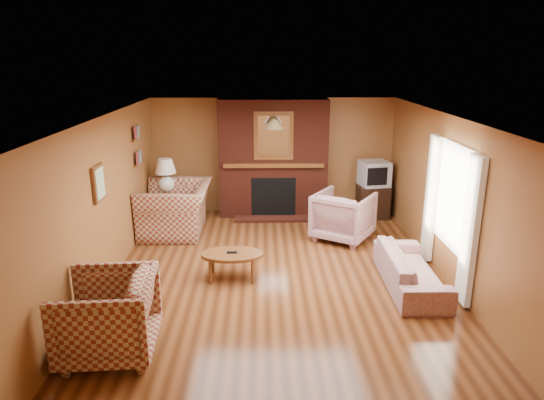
{
  "coord_description": "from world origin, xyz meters",
  "views": [
    {
      "loc": [
        -0.24,
        -6.74,
        3.22
      ],
      "look_at": [
        -0.08,
        0.6,
        1.03
      ],
      "focal_mm": 32.0,
      "sensor_mm": 36.0,
      "label": 1
    }
  ],
  "objects_px": {
    "crt_tv": "(374,173)",
    "floral_sofa": "(411,269)",
    "plaid_armchair": "(107,316)",
    "side_table": "(168,208)",
    "table_lamp": "(166,174)",
    "fireplace": "(273,159)",
    "coffee_table": "(232,256)",
    "floral_armchair": "(343,216)",
    "tv_stand": "(372,201)",
    "plaid_loveseat": "(176,209)"
  },
  "relations": [
    {
      "from": "plaid_loveseat",
      "to": "coffee_table",
      "type": "height_order",
      "value": "plaid_loveseat"
    },
    {
      "from": "floral_sofa",
      "to": "table_lamp",
      "type": "distance_m",
      "value": 4.96
    },
    {
      "from": "coffee_table",
      "to": "table_lamp",
      "type": "bearing_deg",
      "value": 119.31
    },
    {
      "from": "plaid_armchair",
      "to": "floral_sofa",
      "type": "xyz_separation_m",
      "value": [
        3.85,
        1.57,
        -0.2
      ]
    },
    {
      "from": "plaid_loveseat",
      "to": "crt_tv",
      "type": "xyz_separation_m",
      "value": [
        3.9,
        0.85,
        0.46
      ]
    },
    {
      "from": "coffee_table",
      "to": "table_lamp",
      "type": "height_order",
      "value": "table_lamp"
    },
    {
      "from": "plaid_armchair",
      "to": "floral_armchair",
      "type": "distance_m",
      "value": 4.72
    },
    {
      "from": "crt_tv",
      "to": "coffee_table",
      "type": "bearing_deg",
      "value": -133.79
    },
    {
      "from": "floral_armchair",
      "to": "fireplace",
      "type": "bearing_deg",
      "value": -17.17
    },
    {
      "from": "side_table",
      "to": "table_lamp",
      "type": "height_order",
      "value": "table_lamp"
    },
    {
      "from": "table_lamp",
      "to": "tv_stand",
      "type": "relative_size",
      "value": 0.98
    },
    {
      "from": "side_table",
      "to": "plaid_loveseat",
      "type": "bearing_deg",
      "value": -63.62
    },
    {
      "from": "coffee_table",
      "to": "fireplace",
      "type": "bearing_deg",
      "value": 77.26
    },
    {
      "from": "plaid_loveseat",
      "to": "floral_armchair",
      "type": "bearing_deg",
      "value": 82.62
    },
    {
      "from": "tv_stand",
      "to": "plaid_loveseat",
      "type": "bearing_deg",
      "value": -167.69
    },
    {
      "from": "coffee_table",
      "to": "table_lamp",
      "type": "relative_size",
      "value": 1.4
    },
    {
      "from": "plaid_armchair",
      "to": "floral_armchair",
      "type": "xyz_separation_m",
      "value": [
        3.18,
        3.49,
        -0.03
      ]
    },
    {
      "from": "plaid_armchair",
      "to": "side_table",
      "type": "height_order",
      "value": "plaid_armchair"
    },
    {
      "from": "coffee_table",
      "to": "side_table",
      "type": "xyz_separation_m",
      "value": [
        -1.41,
        2.51,
        -0.03
      ]
    },
    {
      "from": "table_lamp",
      "to": "tv_stand",
      "type": "height_order",
      "value": "table_lamp"
    },
    {
      "from": "fireplace",
      "to": "plaid_armchair",
      "type": "xyz_separation_m",
      "value": [
        -1.95,
        -4.95,
        -0.71
      ]
    },
    {
      "from": "fireplace",
      "to": "side_table",
      "type": "distance_m",
      "value": 2.33
    },
    {
      "from": "plaid_loveseat",
      "to": "table_lamp",
      "type": "height_order",
      "value": "table_lamp"
    },
    {
      "from": "fireplace",
      "to": "plaid_loveseat",
      "type": "relative_size",
      "value": 1.68
    },
    {
      "from": "coffee_table",
      "to": "tv_stand",
      "type": "relative_size",
      "value": 1.38
    },
    {
      "from": "crt_tv",
      "to": "floral_sofa",
      "type": "bearing_deg",
      "value": -92.7
    },
    {
      "from": "plaid_armchair",
      "to": "side_table",
      "type": "relative_size",
      "value": 1.57
    },
    {
      "from": "plaid_armchair",
      "to": "table_lamp",
      "type": "height_order",
      "value": "table_lamp"
    },
    {
      "from": "floral_sofa",
      "to": "side_table",
      "type": "bearing_deg",
      "value": 55.79
    },
    {
      "from": "fireplace",
      "to": "coffee_table",
      "type": "xyz_separation_m",
      "value": [
        -0.69,
        -3.05,
        -0.82
      ]
    },
    {
      "from": "plaid_loveseat",
      "to": "crt_tv",
      "type": "relative_size",
      "value": 2.27
    },
    {
      "from": "fireplace",
      "to": "coffee_table",
      "type": "height_order",
      "value": "fireplace"
    },
    {
      "from": "side_table",
      "to": "crt_tv",
      "type": "relative_size",
      "value": 1.03
    },
    {
      "from": "fireplace",
      "to": "tv_stand",
      "type": "bearing_deg",
      "value": -5.15
    },
    {
      "from": "plaid_loveseat",
      "to": "tv_stand",
      "type": "xyz_separation_m",
      "value": [
        3.9,
        0.85,
        -0.13
      ]
    },
    {
      "from": "crt_tv",
      "to": "tv_stand",
      "type": "bearing_deg",
      "value": 90.0
    },
    {
      "from": "side_table",
      "to": "tv_stand",
      "type": "relative_size",
      "value": 0.98
    },
    {
      "from": "floral_sofa",
      "to": "fireplace",
      "type": "bearing_deg",
      "value": 30.54
    },
    {
      "from": "floral_sofa",
      "to": "coffee_table",
      "type": "xyz_separation_m",
      "value": [
        -2.59,
        0.32,
        0.09
      ]
    },
    {
      "from": "table_lamp",
      "to": "fireplace",
      "type": "bearing_deg",
      "value": 14.29
    },
    {
      "from": "fireplace",
      "to": "floral_sofa",
      "type": "bearing_deg",
      "value": -60.59
    },
    {
      "from": "fireplace",
      "to": "tv_stand",
      "type": "height_order",
      "value": "fireplace"
    },
    {
      "from": "table_lamp",
      "to": "tv_stand",
      "type": "distance_m",
      "value": 4.22
    },
    {
      "from": "fireplace",
      "to": "table_lamp",
      "type": "height_order",
      "value": "fireplace"
    },
    {
      "from": "crt_tv",
      "to": "side_table",
      "type": "bearing_deg",
      "value": -175.26
    },
    {
      "from": "floral_sofa",
      "to": "table_lamp",
      "type": "xyz_separation_m",
      "value": [
        -4.0,
        2.84,
        0.76
      ]
    },
    {
      "from": "crt_tv",
      "to": "table_lamp",
      "type": "bearing_deg",
      "value": -175.26
    },
    {
      "from": "fireplace",
      "to": "side_table",
      "type": "xyz_separation_m",
      "value": [
        -2.1,
        -0.53,
        -0.85
      ]
    },
    {
      "from": "plaid_armchair",
      "to": "floral_armchair",
      "type": "relative_size",
      "value": 1.06
    },
    {
      "from": "fireplace",
      "to": "plaid_armchair",
      "type": "height_order",
      "value": "fireplace"
    }
  ]
}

